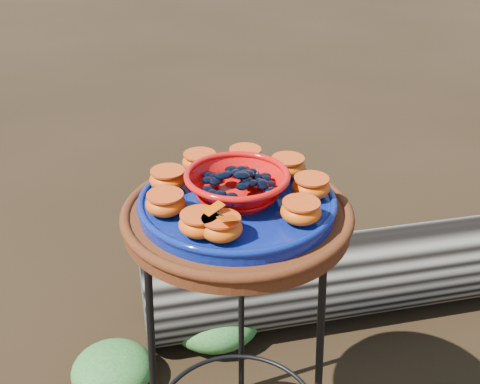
{
  "coord_description": "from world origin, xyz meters",
  "views": [
    {
      "loc": [
        0.05,
        -1.05,
        1.35
      ],
      "look_at": [
        0.01,
        0.0,
        0.78
      ],
      "focal_mm": 45.0,
      "sensor_mm": 36.0,
      "label": 1
    }
  ],
  "objects_px": {
    "plant_stand": "(238,353)",
    "terracotta_saucer": "(237,218)",
    "red_bowl": "(237,186)",
    "cobalt_plate": "(237,204)",
    "driftwood_log": "(368,271)"
  },
  "relations": [
    {
      "from": "plant_stand",
      "to": "red_bowl",
      "type": "bearing_deg",
      "value": 0.0
    },
    {
      "from": "terracotta_saucer",
      "to": "red_bowl",
      "type": "bearing_deg",
      "value": 0.0
    },
    {
      "from": "cobalt_plate",
      "to": "driftwood_log",
      "type": "distance_m",
      "value": 0.96
    },
    {
      "from": "terracotta_saucer",
      "to": "red_bowl",
      "type": "height_order",
      "value": "red_bowl"
    },
    {
      "from": "cobalt_plate",
      "to": "plant_stand",
      "type": "bearing_deg",
      "value": 0.0
    },
    {
      "from": "terracotta_saucer",
      "to": "red_bowl",
      "type": "relative_size",
      "value": 2.33
    },
    {
      "from": "terracotta_saucer",
      "to": "plant_stand",
      "type": "bearing_deg",
      "value": 0.0
    },
    {
      "from": "terracotta_saucer",
      "to": "driftwood_log",
      "type": "relative_size",
      "value": 0.3
    },
    {
      "from": "plant_stand",
      "to": "cobalt_plate",
      "type": "bearing_deg",
      "value": 0.0
    },
    {
      "from": "terracotta_saucer",
      "to": "driftwood_log",
      "type": "height_order",
      "value": "terracotta_saucer"
    },
    {
      "from": "plant_stand",
      "to": "terracotta_saucer",
      "type": "bearing_deg",
      "value": 0.0
    },
    {
      "from": "cobalt_plate",
      "to": "driftwood_log",
      "type": "relative_size",
      "value": 0.26
    },
    {
      "from": "red_bowl",
      "to": "driftwood_log",
      "type": "bearing_deg",
      "value": 56.73
    },
    {
      "from": "terracotta_saucer",
      "to": "red_bowl",
      "type": "distance_m",
      "value": 0.07
    },
    {
      "from": "plant_stand",
      "to": "terracotta_saucer",
      "type": "height_order",
      "value": "terracotta_saucer"
    }
  ]
}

